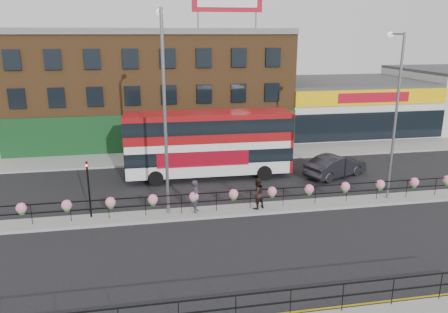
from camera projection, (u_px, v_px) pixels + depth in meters
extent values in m
plane|color=black|center=(233.00, 212.00, 25.34)|extent=(120.00, 120.00, 0.00)
cube|color=gray|center=(205.00, 156.00, 36.68)|extent=(60.00, 4.00, 0.15)
cube|color=gray|center=(233.00, 210.00, 25.32)|extent=(60.00, 1.60, 0.15)
cube|color=gold|center=(286.00, 313.00, 16.17)|extent=(60.00, 0.10, 0.01)
cube|color=brown|center=(152.00, 87.00, 42.20)|extent=(25.00, 12.00, 10.00)
cube|color=#3F3F42|center=(149.00, 31.00, 40.80)|extent=(25.00, 12.00, 0.30)
cube|color=#103A18|center=(155.00, 134.00, 37.35)|extent=(25.00, 0.25, 3.40)
cube|color=silver|center=(343.00, 106.00, 46.38)|extent=(15.00, 12.00, 5.00)
cube|color=#3F3F42|center=(345.00, 81.00, 45.66)|extent=(15.00, 12.00, 0.30)
cube|color=#EAB806|center=(373.00, 97.00, 40.14)|extent=(15.00, 0.25, 1.40)
cube|color=#A0081B|center=(374.00, 97.00, 40.02)|extent=(7.00, 0.10, 0.90)
cube|color=black|center=(371.00, 126.00, 40.87)|extent=(15.00, 0.25, 2.60)
cylinder|color=slate|center=(198.00, 21.00, 36.53)|extent=(0.12, 0.12, 1.40)
cylinder|color=slate|center=(256.00, 21.00, 37.41)|extent=(0.12, 0.12, 1.40)
cube|color=black|center=(233.00, 191.00, 25.00)|extent=(30.00, 0.05, 0.05)
cube|color=black|center=(233.00, 200.00, 25.14)|extent=(30.00, 0.05, 0.05)
cylinder|color=black|center=(31.00, 214.00, 23.23)|extent=(0.04, 0.04, 1.10)
cylinder|color=black|center=(71.00, 212.00, 23.58)|extent=(0.04, 0.04, 1.10)
cylinder|color=black|center=(109.00, 209.00, 23.93)|extent=(0.04, 0.04, 1.10)
cylinder|color=black|center=(146.00, 206.00, 24.28)|extent=(0.04, 0.04, 1.10)
cylinder|color=black|center=(181.00, 204.00, 24.63)|extent=(0.04, 0.04, 1.10)
cylinder|color=black|center=(216.00, 202.00, 24.98)|extent=(0.04, 0.04, 1.10)
cylinder|color=black|center=(250.00, 199.00, 25.33)|extent=(0.04, 0.04, 1.10)
cylinder|color=black|center=(283.00, 197.00, 25.68)|extent=(0.04, 0.04, 1.10)
cylinder|color=black|center=(315.00, 195.00, 26.03)|extent=(0.04, 0.04, 1.10)
cylinder|color=black|center=(347.00, 193.00, 26.38)|extent=(0.04, 0.04, 1.10)
cylinder|color=black|center=(377.00, 191.00, 26.73)|extent=(0.04, 0.04, 1.10)
cylinder|color=black|center=(407.00, 189.00, 27.08)|extent=(0.04, 0.04, 1.10)
cylinder|color=black|center=(436.00, 187.00, 27.43)|extent=(0.04, 0.04, 1.10)
sphere|color=pink|center=(21.00, 208.00, 23.04)|extent=(0.56, 0.56, 0.56)
sphere|color=#256C1E|center=(22.00, 212.00, 23.10)|extent=(0.36, 0.36, 0.36)
sphere|color=pink|center=(67.00, 205.00, 23.44)|extent=(0.56, 0.56, 0.56)
sphere|color=#256C1E|center=(67.00, 209.00, 23.50)|extent=(0.36, 0.36, 0.36)
sphere|color=pink|center=(110.00, 202.00, 23.84)|extent=(0.56, 0.56, 0.56)
sphere|color=#256C1E|center=(111.00, 206.00, 23.91)|extent=(0.36, 0.36, 0.36)
sphere|color=pink|center=(153.00, 199.00, 24.24)|extent=(0.56, 0.56, 0.56)
sphere|color=#256C1E|center=(153.00, 203.00, 24.31)|extent=(0.36, 0.36, 0.36)
sphere|color=pink|center=(194.00, 197.00, 24.64)|extent=(0.56, 0.56, 0.56)
sphere|color=#256C1E|center=(194.00, 200.00, 24.71)|extent=(0.36, 0.36, 0.36)
sphere|color=pink|center=(233.00, 194.00, 25.04)|extent=(0.56, 0.56, 0.56)
sphere|color=#256C1E|center=(233.00, 198.00, 25.11)|extent=(0.36, 0.36, 0.36)
sphere|color=pink|center=(272.00, 191.00, 25.45)|extent=(0.56, 0.56, 0.56)
sphere|color=#256C1E|center=(272.00, 195.00, 25.51)|extent=(0.36, 0.36, 0.36)
sphere|color=pink|center=(309.00, 189.00, 25.85)|extent=(0.56, 0.56, 0.56)
sphere|color=#256C1E|center=(309.00, 193.00, 25.91)|extent=(0.36, 0.36, 0.36)
sphere|color=pink|center=(345.00, 187.00, 26.25)|extent=(0.56, 0.56, 0.56)
sphere|color=#256C1E|center=(345.00, 190.00, 26.31)|extent=(0.36, 0.36, 0.36)
sphere|color=pink|center=(380.00, 184.00, 26.65)|extent=(0.56, 0.56, 0.56)
sphere|color=#256C1E|center=(380.00, 188.00, 26.71)|extent=(0.36, 0.36, 0.36)
sphere|color=pink|center=(414.00, 182.00, 27.05)|extent=(0.56, 0.56, 0.56)
sphere|color=#256C1E|center=(414.00, 185.00, 27.11)|extent=(0.36, 0.36, 0.36)
sphere|color=pink|center=(447.00, 180.00, 27.45)|extent=(0.56, 0.56, 0.56)
sphere|color=#256C1E|center=(447.00, 183.00, 27.51)|extent=(0.36, 0.36, 0.36)
cube|color=black|center=(236.00, 295.00, 15.10)|extent=(20.00, 0.05, 0.05)
cube|color=black|center=(236.00, 308.00, 15.23)|extent=(20.00, 0.05, 0.05)
cylinder|color=black|center=(236.00, 309.00, 15.25)|extent=(0.04, 0.04, 1.10)
cylinder|color=black|center=(290.00, 303.00, 15.60)|extent=(0.04, 0.04, 1.10)
cylinder|color=black|center=(343.00, 297.00, 15.95)|extent=(0.04, 0.04, 1.10)
cylinder|color=black|center=(393.00, 291.00, 16.30)|extent=(0.04, 0.04, 1.10)
cylinder|color=black|center=(441.00, 286.00, 16.65)|extent=(0.04, 0.04, 1.10)
cube|color=silver|center=(208.00, 143.00, 30.80)|extent=(11.60, 2.85, 4.20)
cube|color=maroon|center=(208.00, 126.00, 30.47)|extent=(11.66, 2.92, 1.89)
cube|color=black|center=(208.00, 153.00, 31.00)|extent=(11.69, 2.94, 0.95)
cube|color=black|center=(208.00, 124.00, 30.43)|extent=(11.71, 2.96, 0.95)
cube|color=maroon|center=(208.00, 113.00, 30.22)|extent=(11.60, 2.85, 0.13)
cube|color=maroon|center=(286.00, 140.00, 31.69)|extent=(0.25, 2.69, 4.20)
cube|color=#A0081B|center=(203.00, 159.00, 29.67)|extent=(6.30, 0.17, 1.05)
cylinder|color=black|center=(156.00, 178.00, 29.51)|extent=(1.06, 0.34, 1.05)
cylinder|color=black|center=(155.00, 167.00, 32.00)|extent=(1.06, 0.34, 1.05)
cylinder|color=black|center=(264.00, 173.00, 30.69)|extent=(1.06, 0.34, 1.05)
cylinder|color=black|center=(256.00, 162.00, 33.18)|extent=(1.06, 0.34, 1.05)
imported|color=black|center=(336.00, 166.00, 31.35)|extent=(5.37, 6.18, 1.62)
imported|color=#2B2935|center=(196.00, 196.00, 24.73)|extent=(0.95, 0.85, 1.89)
imported|color=black|center=(257.00, 193.00, 25.20)|extent=(1.44, 1.39, 1.87)
cylinder|color=slate|center=(165.00, 117.00, 23.31)|extent=(0.18, 0.18, 11.10)
cylinder|color=slate|center=(160.00, 10.00, 22.61)|extent=(0.11, 1.66, 0.11)
sphere|color=silver|center=(160.00, 12.00, 23.41)|extent=(0.40, 0.40, 0.40)
cylinder|color=slate|center=(395.00, 119.00, 25.77)|extent=(0.16, 0.16, 9.91)
cylinder|color=slate|center=(397.00, 34.00, 25.15)|extent=(0.10, 1.49, 0.10)
sphere|color=silver|center=(390.00, 35.00, 25.86)|extent=(0.36, 0.36, 0.36)
cylinder|color=black|center=(89.00, 190.00, 23.85)|extent=(0.10, 0.10, 3.20)
imported|color=black|center=(86.00, 162.00, 23.41)|extent=(0.15, 0.18, 0.90)
sphere|color=#FF190C|center=(86.00, 165.00, 23.35)|extent=(0.14, 0.14, 0.14)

